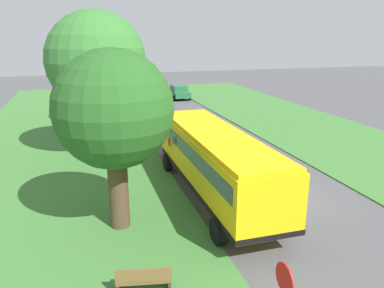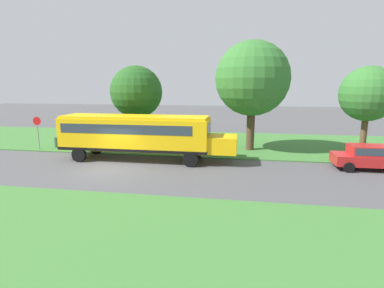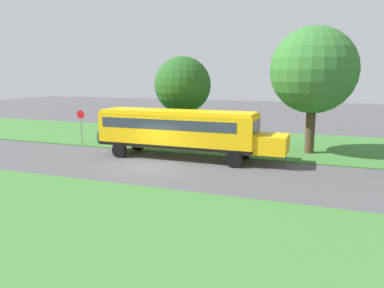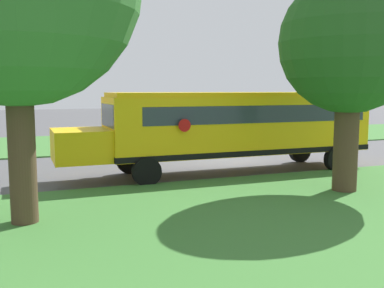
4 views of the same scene
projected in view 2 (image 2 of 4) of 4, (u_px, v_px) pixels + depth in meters
ground_plane at (110, 170)px, 18.94m from camera, size 120.00×120.00×0.00m
grass_verge at (155, 141)px, 28.60m from camera, size 12.00×80.00×0.08m
school_bus at (139, 133)px, 21.09m from camera, size 2.84×12.42×3.16m
car_red_nearest at (369, 156)px, 18.83m from camera, size 2.02×4.40×1.56m
oak_tree_beside_bus at (137, 93)px, 25.12m from camera, size 4.35×4.35×6.87m
oak_tree_roadside_mid at (252, 79)px, 23.31m from camera, size 5.85×5.85×8.69m
oak_tree_far_end at (366, 94)px, 22.19m from camera, size 4.06×4.06×6.67m
stop_sign at (38, 129)px, 24.41m from camera, size 0.08×0.68×2.74m
park_bench at (93, 140)px, 26.43m from camera, size 1.67×0.79×0.92m
trash_bin at (58, 143)px, 25.47m from camera, size 0.56×0.56×0.90m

